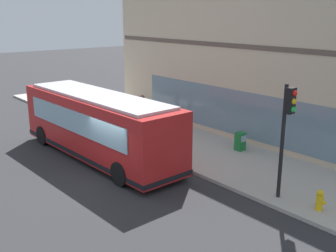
{
  "coord_description": "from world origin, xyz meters",
  "views": [
    {
      "loc": [
        -8.51,
        -13.35,
        6.62
      ],
      "look_at": [
        2.63,
        0.08,
        1.77
      ],
      "focal_mm": 43.4,
      "sensor_mm": 36.0,
      "label": 1
    }
  ],
  "objects_px": {
    "fire_hydrant": "(320,200)",
    "newspaper_vending_box": "(240,141)",
    "city_bus_nearside": "(98,126)",
    "pedestrian_by_light_pole": "(139,106)",
    "traffic_light_near_corner": "(287,121)",
    "pedestrian_walking_along_curb": "(143,107)"
  },
  "relations": [
    {
      "from": "city_bus_nearside",
      "to": "pedestrian_walking_along_curb",
      "type": "bearing_deg",
      "value": 32.56
    },
    {
      "from": "fire_hydrant",
      "to": "pedestrian_by_light_pole",
      "type": "distance_m",
      "value": 13.94
    },
    {
      "from": "city_bus_nearside",
      "to": "fire_hydrant",
      "type": "xyz_separation_m",
      "value": [
        2.85,
        -9.78,
        -1.04
      ]
    },
    {
      "from": "traffic_light_near_corner",
      "to": "fire_hydrant",
      "type": "height_order",
      "value": "traffic_light_near_corner"
    },
    {
      "from": "city_bus_nearside",
      "to": "pedestrian_walking_along_curb",
      "type": "xyz_separation_m",
      "value": [
        4.84,
        3.09,
        -0.37
      ]
    },
    {
      "from": "fire_hydrant",
      "to": "newspaper_vending_box",
      "type": "bearing_deg",
      "value": 64.8
    },
    {
      "from": "traffic_light_near_corner",
      "to": "pedestrian_walking_along_curb",
      "type": "relative_size",
      "value": 2.33
    },
    {
      "from": "pedestrian_walking_along_curb",
      "to": "newspaper_vending_box",
      "type": "height_order",
      "value": "pedestrian_walking_along_curb"
    },
    {
      "from": "fire_hydrant",
      "to": "pedestrian_walking_along_curb",
      "type": "height_order",
      "value": "pedestrian_walking_along_curb"
    },
    {
      "from": "city_bus_nearside",
      "to": "traffic_light_near_corner",
      "type": "bearing_deg",
      "value": -72.48
    },
    {
      "from": "fire_hydrant",
      "to": "newspaper_vending_box",
      "type": "relative_size",
      "value": 0.82
    },
    {
      "from": "fire_hydrant",
      "to": "pedestrian_walking_along_curb",
      "type": "relative_size",
      "value": 0.41
    },
    {
      "from": "pedestrian_by_light_pole",
      "to": "pedestrian_walking_along_curb",
      "type": "relative_size",
      "value": 0.9
    },
    {
      "from": "city_bus_nearside",
      "to": "newspaper_vending_box",
      "type": "bearing_deg",
      "value": -34.68
    },
    {
      "from": "pedestrian_by_light_pole",
      "to": "newspaper_vending_box",
      "type": "relative_size",
      "value": 1.79
    },
    {
      "from": "traffic_light_near_corner",
      "to": "newspaper_vending_box",
      "type": "distance_m",
      "value": 5.92
    },
    {
      "from": "city_bus_nearside",
      "to": "newspaper_vending_box",
      "type": "xyz_separation_m",
      "value": [
        5.62,
        -3.89,
        -0.95
      ]
    },
    {
      "from": "pedestrian_by_light_pole",
      "to": "fire_hydrant",
      "type": "bearing_deg",
      "value": -99.74
    },
    {
      "from": "traffic_light_near_corner",
      "to": "newspaper_vending_box",
      "type": "height_order",
      "value": "traffic_light_near_corner"
    },
    {
      "from": "fire_hydrant",
      "to": "pedestrian_walking_along_curb",
      "type": "distance_m",
      "value": 13.04
    },
    {
      "from": "city_bus_nearside",
      "to": "newspaper_vending_box",
      "type": "relative_size",
      "value": 11.24
    },
    {
      "from": "city_bus_nearside",
      "to": "pedestrian_by_light_pole",
      "type": "relative_size",
      "value": 6.28
    }
  ]
}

